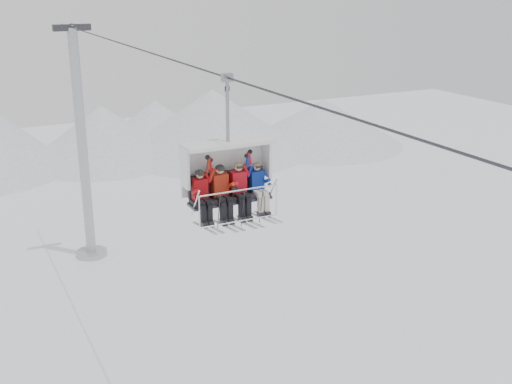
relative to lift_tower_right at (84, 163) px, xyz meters
name	(u,v)px	position (x,y,z in m)	size (l,w,h in m)	color
ridgeline	(15,140)	(-1.58, 20.05, -2.94)	(72.00, 21.00, 7.00)	white
lift_tower_right	(84,163)	(0.00, 0.00, 0.00)	(2.00, 1.80, 13.48)	#A6A9AD
haul_cable	(256,87)	(0.00, -22.00, 7.52)	(0.06, 0.06, 50.00)	#303036
chairlift_carrier	(226,170)	(0.00, -20.15, 4.93)	(2.55, 1.17, 3.98)	black
skier_far_left	(201,194)	(-0.90, -20.46, 4.42)	(0.40, 1.69, 1.61)	#B00A10
skier_center_left	(221,190)	(-0.30, -20.45, 4.46)	(0.44, 1.69, 1.72)	#B02412
skier_center_right	(240,187)	(0.26, -20.45, 4.46)	(0.44, 1.69, 1.72)	red
skier_far_right	(258,186)	(0.85, -20.46, 4.42)	(0.40, 1.69, 1.59)	#0E2C98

